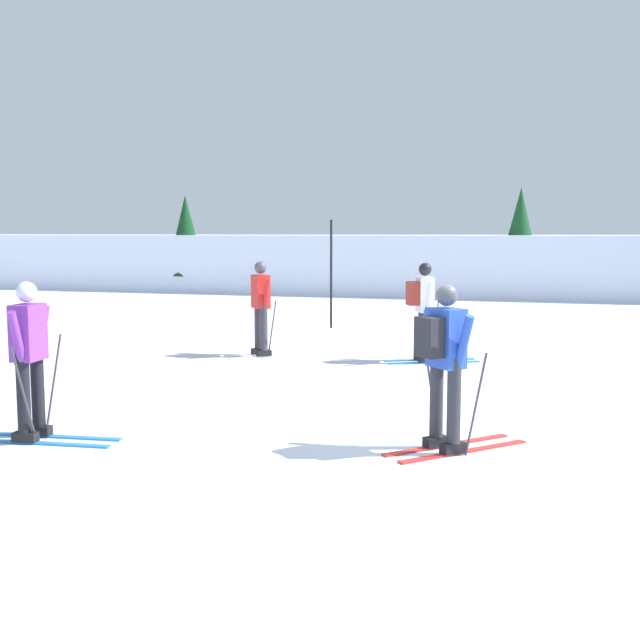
{
  "coord_description": "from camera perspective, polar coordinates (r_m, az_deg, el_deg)",
  "views": [
    {
      "loc": [
        1.04,
        -8.31,
        2.22
      ],
      "look_at": [
        -2.19,
        2.93,
        0.9
      ],
      "focal_mm": 43.52,
      "sensor_mm": 36.0,
      "label": 1
    }
  ],
  "objects": [
    {
      "name": "trail_marker_pole",
      "position": [
        18.05,
        0.83,
        3.39
      ],
      "size": [
        0.06,
        0.06,
        2.52
      ],
      "primitive_type": "cylinder",
      "color": "black",
      "rests_on": "ground"
    },
    {
      "name": "far_snow_ridge",
      "position": [
        30.15,
        14.07,
        4.05
      ],
      "size": [
        80.0,
        8.16,
        2.13
      ],
      "primitive_type": "cube",
      "color": "silver",
      "rests_on": "ground"
    },
    {
      "name": "conifer_far_centre",
      "position": [
        29.7,
        -9.84,
        6.13
      ],
      "size": [
        1.5,
        1.5,
        3.62
      ],
      "color": "#513823",
      "rests_on": "ground"
    },
    {
      "name": "conifer_far_right",
      "position": [
        28.06,
        14.51,
        6.37
      ],
      "size": [
        1.46,
        1.46,
        3.79
      ],
      "color": "#513823",
      "rests_on": "ground"
    },
    {
      "name": "skier_red",
      "position": [
        13.98,
        -4.34,
        1.07
      ],
      "size": [
        1.46,
        1.32,
        1.71
      ],
      "color": "silver",
      "rests_on": "ground"
    },
    {
      "name": "skier_purple",
      "position": [
        8.81,
        -20.55,
        -2.49
      ],
      "size": [
        1.63,
        1.0,
        1.71
      ],
      "color": "#237AC6",
      "rests_on": "ground"
    },
    {
      "name": "skier_white",
      "position": [
        13.38,
        7.6,
        0.96
      ],
      "size": [
        1.61,
        1.0,
        1.71
      ],
      "color": "#237AC6",
      "rests_on": "ground"
    },
    {
      "name": "ground_plane",
      "position": [
        8.67,
        8.69,
        -8.48
      ],
      "size": [
        120.0,
        120.0,
        0.0
      ],
      "primitive_type": "plane",
      "color": "silver"
    },
    {
      "name": "skier_blue",
      "position": [
        7.91,
        9.11,
        -2.85
      ],
      "size": [
        1.39,
        1.4,
        1.71
      ],
      "color": "red",
      "rests_on": "ground"
    }
  ]
}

